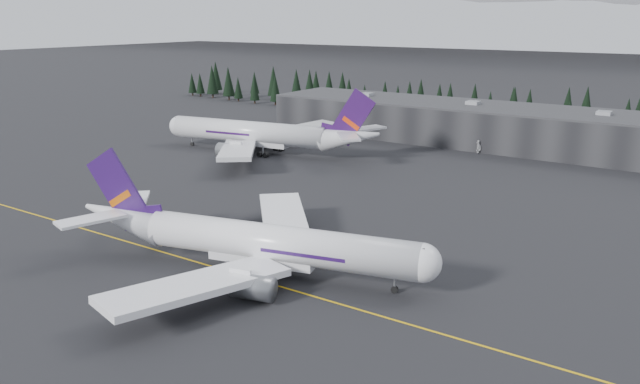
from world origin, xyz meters
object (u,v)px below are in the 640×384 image
Objects in this scene: jet_main at (248,240)px; jet_parked at (267,134)px; gse_vehicle_b at (479,151)px; gse_vehicle_a at (331,137)px; terminal at (501,126)px.

jet_main is 91.35m from jet_parked.
jet_parked is 65.21m from gse_vehicle_b.
jet_parked is at bearing -105.95° from gse_vehicle_a.
jet_parked is 30.78m from gse_vehicle_a.
terminal is 2.53× the size of jet_main.
jet_main is 115.18m from gse_vehicle_a.
gse_vehicle_a reaches higher than gse_vehicle_b.
gse_vehicle_b is (49.86, 6.44, -0.10)m from gse_vehicle_a.
jet_parked is 12.64× the size of gse_vehicle_a.
gse_vehicle_b is at bearing 76.92° from jet_main.
jet_parked is (-54.61, 73.23, 0.65)m from jet_main.
terminal is 56.11m from gse_vehicle_a.
jet_main is at bearing -13.00° from gse_vehicle_b.
jet_parked is at bearing -137.06° from terminal.
jet_parked is 17.78× the size of gse_vehicle_b.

